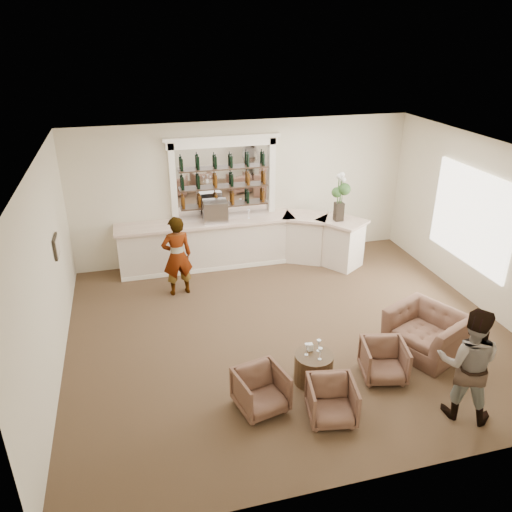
{
  "coord_description": "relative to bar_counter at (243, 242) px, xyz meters",
  "views": [
    {
      "loc": [
        -2.61,
        -7.5,
        5.18
      ],
      "look_at": [
        -0.39,
        0.9,
        1.18
      ],
      "focal_mm": 35.0,
      "sensor_mm": 36.0,
      "label": 1
    }
  ],
  "objects": [
    {
      "name": "guest",
      "position": [
        1.89,
        -5.72,
        0.3
      ],
      "size": [
        1.08,
        1.03,
        1.75
      ],
      "primitive_type": "imported",
      "rotation": [
        0.0,
        0.0,
        2.53
      ],
      "color": "gray",
      "rests_on": "ground"
    },
    {
      "name": "wine_glass_bar_right",
      "position": [
        -0.44,
        0.09,
        0.67
      ],
      "size": [
        0.07,
        0.07,
        0.21
      ],
      "primitive_type": null,
      "color": "white",
      "rests_on": "bar_counter"
    },
    {
      "name": "armchair_far",
      "position": [
        2.24,
        -4.24,
        -0.19
      ],
      "size": [
        1.44,
        1.52,
        0.77
      ],
      "primitive_type": "imported",
      "rotation": [
        0.0,
        0.0,
        -1.13
      ],
      "color": "brown",
      "rests_on": "ground"
    },
    {
      "name": "bar_counter",
      "position": [
        0.0,
        0.0,
        0.0
      ],
      "size": [
        5.72,
        1.8,
        1.14
      ],
      "color": "white",
      "rests_on": "ground"
    },
    {
      "name": "ground",
      "position": [
        0.16,
        -3.0,
        -0.57
      ],
      "size": [
        8.0,
        8.0,
        0.0
      ],
      "primitive_type": "plane",
      "color": "brown",
      "rests_on": "ground"
    },
    {
      "name": "wine_glass_tbl_b",
      "position": [
        0.18,
        -4.42,
        0.03
      ],
      "size": [
        0.07,
        0.07,
        0.21
      ],
      "primitive_type": null,
      "color": "white",
      "rests_on": "cocktail_table"
    },
    {
      "name": "room_shell",
      "position": [
        0.33,
        -2.29,
        1.77
      ],
      "size": [
        8.04,
        7.02,
        3.32
      ],
      "color": "beige",
      "rests_on": "ground"
    },
    {
      "name": "cocktail_table",
      "position": [
        0.08,
        -4.5,
        -0.32
      ],
      "size": [
        0.62,
        0.62,
        0.5
      ],
      "primitive_type": "cylinder",
      "color": "#493520",
      "rests_on": "ground"
    },
    {
      "name": "wine_glass_tbl_a",
      "position": [
        -0.04,
        -4.47,
        0.03
      ],
      "size": [
        0.07,
        0.07,
        0.21
      ],
      "primitive_type": null,
      "color": "white",
      "rests_on": "cocktail_table"
    },
    {
      "name": "armchair_right",
      "position": [
        1.2,
        -4.69,
        -0.26
      ],
      "size": [
        0.81,
        0.83,
        0.63
      ],
      "primitive_type": "imported",
      "rotation": [
        0.0,
        0.0,
        -0.22
      ],
      "color": "brown",
      "rests_on": "ground"
    },
    {
      "name": "armchair_left",
      "position": [
        -0.89,
        -4.89,
        -0.25
      ],
      "size": [
        0.83,
        0.84,
        0.65
      ],
      "primitive_type": "imported",
      "rotation": [
        0.0,
        0.0,
        0.22
      ],
      "color": "brown",
      "rests_on": "ground"
    },
    {
      "name": "sommelier",
      "position": [
        -1.64,
        -1.02,
        0.29
      ],
      "size": [
        0.68,
        0.49,
        1.73
      ],
      "primitive_type": "imported",
      "rotation": [
        0.0,
        0.0,
        3.27
      ],
      "color": "gray",
      "rests_on": "ground"
    },
    {
      "name": "armchair_center",
      "position": [
        0.03,
        -5.35,
        -0.26
      ],
      "size": [
        0.78,
        0.79,
        0.62
      ],
      "primitive_type": "imported",
      "rotation": [
        0.0,
        0.0,
        -0.18
      ],
      "color": "brown",
      "rests_on": "ground"
    },
    {
      "name": "wine_glass_bar_left",
      "position": [
        0.16,
        0.06,
        0.67
      ],
      "size": [
        0.07,
        0.07,
        0.21
      ],
      "primitive_type": null,
      "color": "white",
      "rests_on": "bar_counter"
    },
    {
      "name": "napkin_holder",
      "position": [
        0.06,
        -4.36,
        -0.01
      ],
      "size": [
        0.08,
        0.08,
        0.12
      ],
      "primitive_type": "cube",
      "color": "white",
      "rests_on": "cocktail_table"
    },
    {
      "name": "wine_glass_tbl_c",
      "position": [
        0.12,
        -4.63,
        0.03
      ],
      "size": [
        0.07,
        0.07,
        0.21
      ],
      "primitive_type": null,
      "color": "white",
      "rests_on": "cocktail_table"
    },
    {
      "name": "flower_vase",
      "position": [
        2.11,
        -0.61,
        1.2
      ],
      "size": [
        0.3,
        0.3,
        1.13
      ],
      "color": "black",
      "rests_on": "bar_counter"
    },
    {
      "name": "espresso_machine",
      "position": [
        -0.62,
        0.08,
        0.8
      ],
      "size": [
        0.57,
        0.49,
        0.48
      ],
      "primitive_type": "cube",
      "rotation": [
        0.0,
        0.0,
        -0.07
      ],
      "color": "#AFB0B4",
      "rests_on": "bar_counter"
    },
    {
      "name": "back_bar_alcove",
      "position": [
        -0.34,
        0.41,
        1.46
      ],
      "size": [
        2.64,
        0.25,
        3.0
      ],
      "color": "white",
      "rests_on": "ground"
    }
  ]
}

